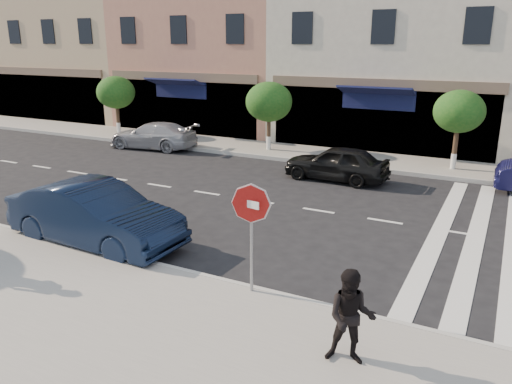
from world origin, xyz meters
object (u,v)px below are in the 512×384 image
at_px(stop_sign, 251,213).
at_px(car_far_mid, 336,163).
at_px(car_near_mid, 95,215).
at_px(walker, 351,318).
at_px(car_far_left, 153,135).

height_order(stop_sign, car_far_mid, stop_sign).
bearing_deg(car_near_mid, car_far_mid, -19.56).
distance_m(stop_sign, walker, 2.87).
distance_m(walker, car_far_mid, 11.25).
xyz_separation_m(walker, car_far_left, (-13.41, 12.09, -0.29)).
xyz_separation_m(car_far_left, car_far_mid, (9.63, -1.50, 0.02)).
relative_size(walker, car_near_mid, 0.32).
xyz_separation_m(car_near_mid, car_far_left, (-6.27, 10.10, -0.15)).
distance_m(car_near_mid, car_far_left, 11.89).
bearing_deg(car_far_left, car_far_mid, 75.54).
relative_size(stop_sign, car_near_mid, 0.47).
distance_m(stop_sign, car_far_mid, 9.44).
distance_m(walker, car_near_mid, 7.41).
bearing_deg(stop_sign, walker, -19.73).
bearing_deg(car_far_mid, car_near_mid, -19.26).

